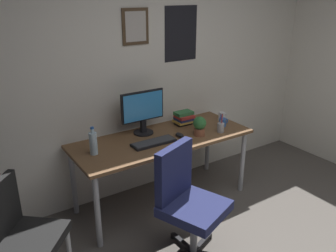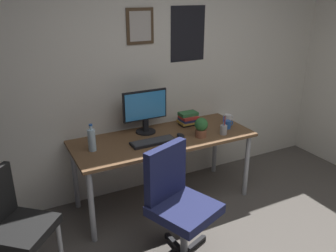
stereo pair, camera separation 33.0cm
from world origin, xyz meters
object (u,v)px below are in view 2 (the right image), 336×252
Objects in this scene: monitor at (145,110)px; coffee_mug_far at (227,124)px; computer_mouse at (181,135)px; potted_plant at (201,127)px; keyboard at (153,142)px; water_bottle at (92,140)px; pen_cup at (224,129)px; office_chair at (177,199)px; coffee_mug_near at (228,119)px; side_chair at (12,221)px; book_stack_left at (188,119)px.

coffee_mug_far is (0.80, -0.29, -0.20)m from monitor.
computer_mouse is 0.22m from potted_plant.
keyboard is 1.70× the size of water_bottle.
office_chair is at bearing -146.36° from pen_cup.
keyboard is at bearing -99.43° from monitor.
office_chair reaches higher than coffee_mug_far.
potted_plant is at bearing 168.10° from pen_cup.
coffee_mug_far reaches higher than computer_mouse.
computer_mouse is (0.30, 0.01, 0.01)m from keyboard.
keyboard is (0.11, 0.67, 0.21)m from office_chair.
coffee_mug_near reaches higher than keyboard.
side_chair is at bearing -167.44° from computer_mouse.
coffee_mug_near is at bearing 36.97° from office_chair.
coffee_mug_far is 0.58× the size of book_stack_left.
office_chair is 8.64× the size of coffee_mug_near.
pen_cup is at bearing -63.95° from book_stack_left.
computer_mouse is (0.25, -0.28, -0.22)m from monitor.
monitor is 1.07× the size of keyboard.
coffee_mug_far is (1.40, -0.11, -0.06)m from water_bottle.
potted_plant is at bearing -169.80° from coffee_mug_far.
coffee_mug_near is at bearing 10.32° from computer_mouse.
monitor is 2.36× the size of book_stack_left.
office_chair is 1.02m from pen_cup.
pen_cup is (0.67, -0.40, -0.19)m from monitor.
pen_cup is (0.42, -0.13, 0.04)m from computer_mouse.
potted_plant is (0.48, -0.07, 0.09)m from keyboard.
office_chair is 0.71m from keyboard.
computer_mouse is 1.00× the size of coffee_mug_near.
keyboard is (-0.05, -0.28, -0.23)m from monitor.
potted_plant reaches higher than book_stack_left.
coffee_mug_far is (0.85, -0.01, 0.03)m from keyboard.
monitor reaches higher than pen_cup.
office_chair reaches higher than side_chair.
keyboard is 2.21× the size of book_stack_left.
side_chair is at bearing -161.58° from book_stack_left.
water_bottle reaches higher than coffee_mug_near.
side_chair is at bearing -173.59° from pen_cup.
coffee_mug_near is at bearing -9.90° from monitor.
coffee_mug_far is (-0.10, -0.13, -0.00)m from coffee_mug_near.
potted_plant reaches higher than computer_mouse.
computer_mouse is 0.56× the size of potted_plant.
keyboard is 0.49m from potted_plant.
computer_mouse is 0.66m from coffee_mug_near.
book_stack_left is (0.64, 0.93, 0.27)m from office_chair.
coffee_mug_far is at bearing -19.87° from monitor.
water_bottle is at bearing 31.15° from side_chair.
water_bottle is at bearing -171.62° from book_stack_left.
side_chair is at bearing -168.09° from coffee_mug_near.
side_chair is 4.38× the size of pen_cup.
book_stack_left reaches higher than coffee_mug_far.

